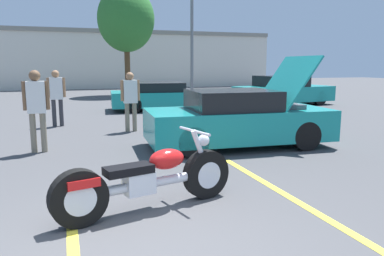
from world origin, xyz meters
name	(u,v)px	position (x,y,z in m)	size (l,w,h in m)	color
parking_stripe_foreground	(72,229)	(-0.50, 1.07, 0.00)	(0.12, 4.52, 0.01)	yellow
parking_stripe_middle	(294,200)	(2.37, 1.07, 0.00)	(0.12, 4.52, 0.01)	yellow
far_building	(70,58)	(0.00, 27.70, 2.34)	(32.00, 4.20, 4.40)	beige
light_pole	(193,15)	(6.64, 17.78, 4.59)	(1.21, 0.28, 8.40)	slate
tree_background	(126,19)	(3.04, 19.15, 4.36)	(3.25, 3.25, 6.25)	brown
motorcycle	(148,180)	(0.42, 1.34, 0.40)	(2.37, 0.88, 0.97)	black
show_car_hood_open	(239,119)	(3.13, 4.37, 0.62)	(4.12, 1.96, 2.00)	teal
parked_car_right_row	(283,91)	(8.86, 11.67, 0.62)	(4.55, 2.36, 1.31)	teal
parked_car_mid_row	(163,96)	(3.23, 11.60, 0.54)	(4.29, 2.26, 1.11)	teal
spectator_near_motorcycle	(57,93)	(-0.74, 8.59, 0.98)	(0.52, 0.22, 1.65)	#333338
spectator_by_show_car	(37,104)	(-1.06, 5.18, 1.01)	(0.52, 0.22, 1.70)	gray
spectator_midground	(130,97)	(1.17, 7.04, 0.95)	(0.52, 0.21, 1.61)	gray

